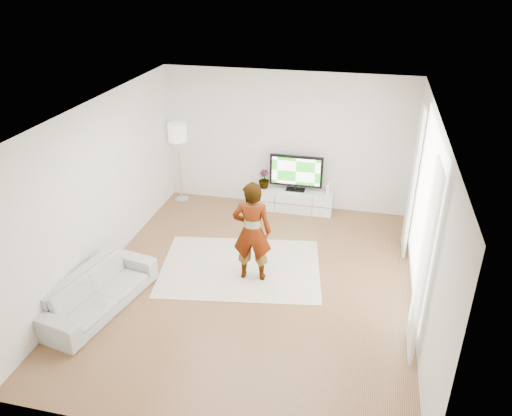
% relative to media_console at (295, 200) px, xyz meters
% --- Properties ---
extents(floor, '(6.00, 6.00, 0.00)m').
position_rel_media_console_xyz_m(floor, '(-0.26, -2.76, -0.22)').
color(floor, '#916641').
rests_on(floor, ground).
extents(ceiling, '(6.00, 6.00, 0.00)m').
position_rel_media_console_xyz_m(ceiling, '(-0.26, -2.76, 2.58)').
color(ceiling, white).
rests_on(ceiling, wall_back).
extents(wall_left, '(0.02, 6.00, 2.80)m').
position_rel_media_console_xyz_m(wall_left, '(-2.76, -2.76, 1.18)').
color(wall_left, white).
rests_on(wall_left, floor).
extents(wall_right, '(0.02, 6.00, 2.80)m').
position_rel_media_console_xyz_m(wall_right, '(2.24, -2.76, 1.18)').
color(wall_right, white).
rests_on(wall_right, floor).
extents(wall_back, '(5.00, 0.02, 2.80)m').
position_rel_media_console_xyz_m(wall_back, '(-0.26, 0.24, 1.18)').
color(wall_back, white).
rests_on(wall_back, floor).
extents(wall_front, '(5.00, 0.02, 2.80)m').
position_rel_media_console_xyz_m(wall_front, '(-0.26, -5.76, 1.18)').
color(wall_front, white).
rests_on(wall_front, floor).
extents(window, '(0.01, 2.60, 2.50)m').
position_rel_media_console_xyz_m(window, '(2.22, -2.46, 1.23)').
color(window, white).
rests_on(window, wall_right).
extents(curtain_near, '(0.04, 0.70, 2.60)m').
position_rel_media_console_xyz_m(curtain_near, '(2.14, -3.76, 1.13)').
color(curtain_near, white).
rests_on(curtain_near, floor).
extents(curtain_far, '(0.04, 0.70, 2.60)m').
position_rel_media_console_xyz_m(curtain_far, '(2.14, -1.16, 1.13)').
color(curtain_far, white).
rests_on(curtain_far, floor).
extents(media_console, '(1.54, 0.44, 0.43)m').
position_rel_media_console_xyz_m(media_console, '(0.00, 0.00, 0.00)').
color(media_console, white).
rests_on(media_console, floor).
extents(television, '(1.07, 0.21, 0.75)m').
position_rel_media_console_xyz_m(television, '(0.00, 0.03, 0.62)').
color(television, black).
rests_on(television, media_console).
extents(game_console, '(0.08, 0.17, 0.22)m').
position_rel_media_console_xyz_m(game_console, '(0.68, -0.00, 0.33)').
color(game_console, white).
rests_on(game_console, media_console).
extents(potted_plant, '(0.29, 0.29, 0.39)m').
position_rel_media_console_xyz_m(potted_plant, '(-0.66, 0.00, 0.41)').
color(potted_plant, '#3F7238').
rests_on(potted_plant, media_console).
extents(rug, '(2.92, 2.31, 0.01)m').
position_rel_media_console_xyz_m(rug, '(-0.55, -2.37, -0.21)').
color(rug, beige).
rests_on(rug, floor).
extents(player, '(0.65, 0.46, 1.69)m').
position_rel_media_console_xyz_m(player, '(-0.29, -2.59, 0.64)').
color(player, '#334772').
rests_on(player, rug).
extents(sofa, '(1.14, 2.08, 0.58)m').
position_rel_media_console_xyz_m(sofa, '(-2.33, -3.87, 0.07)').
color(sofa, '#AAAAA5').
rests_on(sofa, floor).
extents(floor_lamp, '(0.38, 0.38, 1.70)m').
position_rel_media_console_xyz_m(floor_lamp, '(-2.46, -0.06, 1.22)').
color(floor_lamp, silver).
rests_on(floor_lamp, floor).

